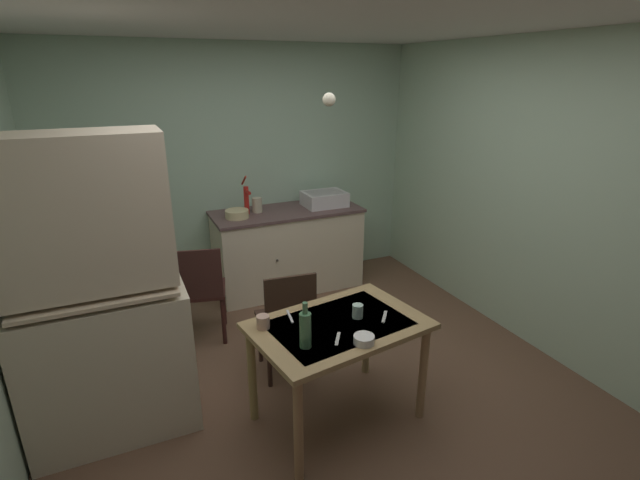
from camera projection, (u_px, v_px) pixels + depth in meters
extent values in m
plane|color=brown|center=(324.00, 390.00, 3.46)|extent=(5.19, 5.19, 0.00)
cube|color=#ABCCB1|center=(239.00, 170.00, 4.87)|extent=(3.90, 0.10, 2.52)
cube|color=#AFCBAC|center=(542.00, 199.00, 3.78)|extent=(0.10, 4.29, 2.52)
cube|color=silver|center=(325.00, 7.00, 2.59)|extent=(3.90, 4.29, 0.10)
cube|color=beige|center=(111.00, 366.00, 2.93)|extent=(0.99, 0.48, 0.96)
cube|color=beige|center=(83.00, 213.00, 2.59)|extent=(0.91, 0.41, 0.89)
cube|color=beige|center=(97.00, 293.00, 2.73)|extent=(0.89, 0.43, 0.02)
cube|color=beige|center=(288.00, 251.00, 4.99)|extent=(1.52, 0.60, 0.84)
cube|color=brown|center=(287.00, 212.00, 4.84)|extent=(1.55, 0.63, 0.03)
sphere|color=#2D2823|center=(277.00, 261.00, 4.62)|extent=(0.02, 0.02, 0.02)
cube|color=silver|center=(324.00, 199.00, 4.98)|extent=(0.44, 0.34, 0.15)
cube|color=black|center=(324.00, 192.00, 4.95)|extent=(0.38, 0.28, 0.01)
cylinder|color=#B21E19|center=(246.00, 200.00, 4.67)|extent=(0.05, 0.05, 0.28)
cylinder|color=#B21E19|center=(248.00, 192.00, 4.58)|extent=(0.03, 0.12, 0.03)
cylinder|color=#A82816|center=(244.00, 180.00, 4.66)|extent=(0.02, 0.16, 0.12)
cylinder|color=beige|center=(237.00, 214.00, 4.57)|extent=(0.23, 0.23, 0.08)
cylinder|color=#C1B89B|center=(257.00, 205.00, 4.75)|extent=(0.10, 0.10, 0.15)
cube|color=tan|center=(339.00, 326.00, 2.96)|extent=(1.18, 0.88, 0.04)
cube|color=silver|center=(339.00, 323.00, 2.95)|extent=(0.92, 0.68, 0.00)
cylinder|color=tan|center=(298.00, 430.00, 2.60)|extent=(0.06, 0.06, 0.69)
cylinder|color=tan|center=(423.00, 373.00, 3.09)|extent=(0.06, 0.06, 0.69)
cylinder|color=#A28C52|center=(252.00, 375.00, 3.07)|extent=(0.06, 0.06, 0.69)
cylinder|color=tan|center=(367.00, 333.00, 3.56)|extent=(0.06, 0.06, 0.69)
cube|color=#38231B|center=(285.00, 320.00, 3.56)|extent=(0.44, 0.44, 0.03)
cube|color=#352419|center=(291.00, 304.00, 3.32)|extent=(0.38, 0.06, 0.43)
cylinder|color=#38231B|center=(301.00, 331.00, 3.84)|extent=(0.04, 0.04, 0.43)
cylinder|color=#38231B|center=(260.00, 338.00, 3.74)|extent=(0.04, 0.04, 0.43)
cylinder|color=#38231B|center=(313.00, 353.00, 3.54)|extent=(0.04, 0.04, 0.43)
cylinder|color=#38231B|center=(269.00, 362.00, 3.44)|extent=(0.04, 0.04, 0.43)
cube|color=#3B1C19|center=(202.00, 290.00, 4.03)|extent=(0.48, 0.48, 0.03)
cube|color=#3D211E|center=(198.00, 275.00, 3.79)|extent=(0.38, 0.11, 0.43)
cylinder|color=#3B1C19|center=(224.00, 303.00, 4.30)|extent=(0.04, 0.04, 0.43)
cylinder|color=#3B1C19|center=(186.00, 306.00, 4.24)|extent=(0.04, 0.04, 0.43)
cylinder|color=#3B1C19|center=(224.00, 321.00, 3.99)|extent=(0.04, 0.04, 0.43)
cylinder|color=#3B1C19|center=(183.00, 325.00, 3.93)|extent=(0.04, 0.04, 0.43)
cylinder|color=white|center=(364.00, 339.00, 2.72)|extent=(0.12, 0.12, 0.05)
cylinder|color=tan|center=(263.00, 322.00, 2.88)|extent=(0.08, 0.08, 0.08)
cylinder|color=#ADD1C1|center=(358.00, 311.00, 3.01)|extent=(0.07, 0.07, 0.09)
cylinder|color=#4C7F56|center=(305.00, 330.00, 2.66)|extent=(0.07, 0.07, 0.22)
cylinder|color=#4C7F56|center=(305.00, 308.00, 2.61)|extent=(0.03, 0.03, 0.07)
cube|color=silver|center=(290.00, 316.00, 3.03)|extent=(0.04, 0.17, 0.00)
cube|color=beige|center=(384.00, 317.00, 3.02)|extent=(0.11, 0.13, 0.00)
cube|color=beige|center=(338.00, 339.00, 2.77)|extent=(0.10, 0.13, 0.00)
sphere|color=#F9EFCC|center=(329.00, 100.00, 2.76)|extent=(0.08, 0.08, 0.08)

